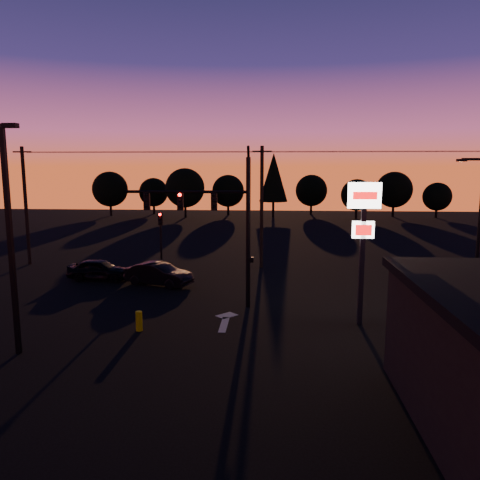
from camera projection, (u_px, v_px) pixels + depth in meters
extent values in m
plane|color=black|center=(211.00, 332.00, 21.51)|extent=(120.00, 120.00, 0.00)
cube|color=beige|center=(224.00, 325.00, 22.46)|extent=(0.35, 2.20, 0.01)
cube|color=beige|center=(227.00, 315.00, 23.84)|extent=(1.20, 1.20, 0.01)
cylinder|color=black|center=(248.00, 234.00, 24.73)|extent=(0.24, 0.24, 8.00)
cylinder|color=black|center=(248.00, 153.00, 24.07)|extent=(0.14, 0.52, 0.76)
cylinder|color=black|center=(187.00, 192.00, 24.60)|extent=(6.50, 0.16, 0.16)
cube|color=black|center=(214.00, 201.00, 24.58)|extent=(0.32, 0.22, 0.95)
sphere|color=black|center=(214.00, 195.00, 24.40)|extent=(0.18, 0.18, 0.18)
sphere|color=black|center=(214.00, 201.00, 24.44)|extent=(0.18, 0.18, 0.18)
sphere|color=black|center=(214.00, 206.00, 24.49)|extent=(0.18, 0.18, 0.18)
cube|color=black|center=(180.00, 201.00, 24.70)|extent=(0.32, 0.22, 0.95)
sphere|color=#FF0705|center=(180.00, 195.00, 24.52)|extent=(0.18, 0.18, 0.18)
sphere|color=black|center=(180.00, 201.00, 24.56)|extent=(0.18, 0.18, 0.18)
sphere|color=black|center=(180.00, 206.00, 24.61)|extent=(0.18, 0.18, 0.18)
cube|color=black|center=(147.00, 201.00, 24.82)|extent=(0.32, 0.22, 0.95)
sphere|color=black|center=(146.00, 195.00, 24.64)|extent=(0.18, 0.18, 0.18)
sphere|color=black|center=(146.00, 200.00, 24.68)|extent=(0.18, 0.18, 0.18)
sphere|color=black|center=(146.00, 206.00, 24.73)|extent=(0.18, 0.18, 0.18)
cube|color=black|center=(251.00, 260.00, 24.93)|extent=(0.22, 0.18, 0.28)
cylinder|color=black|center=(161.00, 249.00, 32.89)|extent=(0.14, 0.14, 3.60)
cube|color=black|center=(160.00, 219.00, 32.56)|extent=(0.30, 0.20, 0.90)
sphere|color=#FF0705|center=(160.00, 215.00, 32.40)|extent=(0.18, 0.18, 0.18)
sphere|color=black|center=(160.00, 219.00, 32.44)|extent=(0.18, 0.18, 0.18)
sphere|color=black|center=(160.00, 223.00, 32.48)|extent=(0.18, 0.18, 0.18)
cube|color=black|center=(11.00, 244.00, 18.34)|extent=(0.18, 0.18, 9.00)
cube|color=black|center=(10.00, 126.00, 17.61)|extent=(0.55, 0.30, 0.18)
cube|color=black|center=(362.00, 259.00, 22.03)|extent=(0.22, 0.22, 6.40)
cube|color=white|center=(365.00, 195.00, 21.56)|extent=(1.50, 0.25, 1.20)
cube|color=red|center=(365.00, 196.00, 21.42)|extent=(1.10, 0.02, 0.35)
cube|color=white|center=(363.00, 230.00, 21.81)|extent=(1.00, 0.22, 0.80)
cube|color=red|center=(364.00, 230.00, 21.68)|extent=(0.75, 0.02, 0.50)
cylinder|color=black|center=(479.00, 232.00, 25.38)|extent=(0.20, 0.20, 8.00)
cylinder|color=black|center=(473.00, 159.00, 24.81)|extent=(1.20, 0.14, 0.14)
cube|color=black|center=(462.00, 160.00, 24.86)|extent=(0.50, 0.22, 0.14)
plane|color=#FFB759|center=(462.00, 162.00, 24.87)|extent=(0.35, 0.35, 0.00)
cylinder|color=black|center=(26.00, 206.00, 35.66)|extent=(0.26, 0.26, 9.00)
cube|color=black|center=(22.00, 152.00, 35.02)|extent=(1.40, 0.10, 0.10)
cylinder|color=black|center=(262.00, 208.00, 34.47)|extent=(0.26, 0.26, 9.00)
cube|color=black|center=(262.00, 151.00, 33.83)|extent=(1.40, 0.10, 0.10)
cylinder|color=black|center=(138.00, 152.00, 33.84)|extent=(18.00, 0.02, 0.02)
cylinder|color=black|center=(140.00, 152.00, 34.43)|extent=(18.00, 0.02, 0.02)
cylinder|color=black|center=(142.00, 152.00, 35.02)|extent=(18.00, 0.02, 0.02)
cylinder|color=black|center=(391.00, 151.00, 32.65)|extent=(18.00, 0.02, 0.02)
cylinder|color=black|center=(389.00, 151.00, 33.24)|extent=(18.00, 0.02, 0.02)
cylinder|color=black|center=(386.00, 152.00, 33.84)|extent=(18.00, 0.02, 0.02)
cube|color=black|center=(440.00, 334.00, 17.27)|extent=(2.20, 0.05, 1.60)
cylinder|color=#BEB900|center=(139.00, 321.00, 21.59)|extent=(0.31, 0.31, 0.92)
cylinder|color=black|center=(111.00, 210.00, 72.11)|extent=(0.36, 0.36, 1.62)
sphere|color=black|center=(110.00, 189.00, 71.60)|extent=(5.36, 5.36, 5.36)
cylinder|color=black|center=(154.00, 210.00, 74.69)|extent=(0.36, 0.36, 1.38)
sphere|color=black|center=(154.00, 192.00, 74.26)|extent=(4.54, 4.54, 4.54)
cylinder|color=black|center=(185.00, 212.00, 69.34)|extent=(0.36, 0.36, 1.75)
sphere|color=black|center=(185.00, 188.00, 68.79)|extent=(5.77, 5.78, 5.78)
cylinder|color=black|center=(228.00, 210.00, 72.90)|extent=(0.36, 0.36, 1.50)
sphere|color=black|center=(228.00, 191.00, 72.43)|extent=(4.95, 4.95, 4.95)
cylinder|color=black|center=(273.00, 209.00, 69.42)|extent=(0.36, 0.36, 2.38)
cone|color=black|center=(274.00, 177.00, 68.67)|extent=(4.18, 4.18, 7.12)
cylinder|color=black|center=(311.00, 210.00, 74.02)|extent=(0.36, 0.36, 1.50)
sphere|color=black|center=(311.00, 191.00, 73.55)|extent=(4.95, 4.95, 4.95)
cylinder|color=black|center=(356.00, 214.00, 67.72)|extent=(0.36, 0.36, 1.38)
sphere|color=black|center=(357.00, 195.00, 67.29)|extent=(4.54, 4.54, 4.54)
cylinder|color=black|center=(393.00, 211.00, 70.26)|extent=(0.36, 0.36, 1.62)
sphere|color=black|center=(394.00, 190.00, 69.75)|extent=(5.36, 5.36, 5.36)
cylinder|color=black|center=(436.00, 214.00, 68.91)|extent=(0.36, 0.36, 1.25)
sphere|color=black|center=(437.00, 197.00, 68.52)|extent=(4.12, 4.12, 4.12)
imported|color=black|center=(99.00, 269.00, 31.25)|extent=(4.20, 1.86, 1.40)
imported|color=black|center=(158.00, 274.00, 29.86)|extent=(4.66, 2.91, 1.45)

